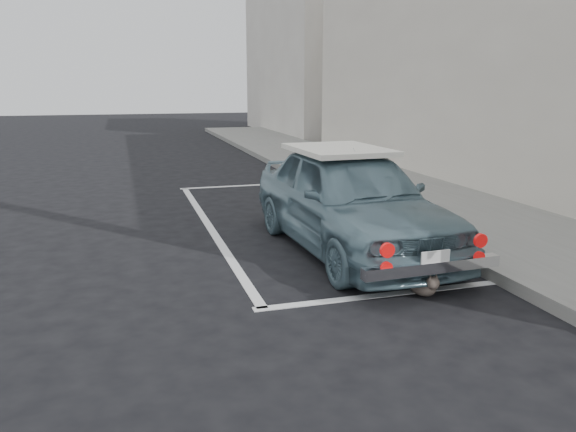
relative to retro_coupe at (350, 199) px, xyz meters
name	(u,v)px	position (x,y,z in m)	size (l,w,h in m)	color
ground	(329,284)	(-0.74, -1.21, -0.71)	(80.00, 80.00, 0.00)	black
sidewalk	(470,219)	(2.46, 0.79, -0.63)	(2.80, 40.00, 0.15)	slate
shop_building	(561,18)	(5.58, 2.79, 2.78)	(3.50, 18.00, 7.00)	beige
building_far	(307,45)	(5.61, 18.79, 3.29)	(3.50, 10.00, 8.00)	beige
pline_rear	(389,294)	(-0.24, -1.71, -0.71)	(3.00, 0.12, 0.01)	silver
pline_front	(248,185)	(-0.24, 5.29, -0.71)	(3.00, 0.12, 0.01)	silver
pline_side	(210,227)	(-1.64, 1.79, -0.71)	(0.12, 7.00, 0.01)	silver
retro_coupe	(350,199)	(0.00, 0.00, 0.00)	(1.82, 4.19, 1.40)	slate
cat	(424,284)	(0.10, -1.83, -0.58)	(0.29, 0.54, 0.29)	#63594B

